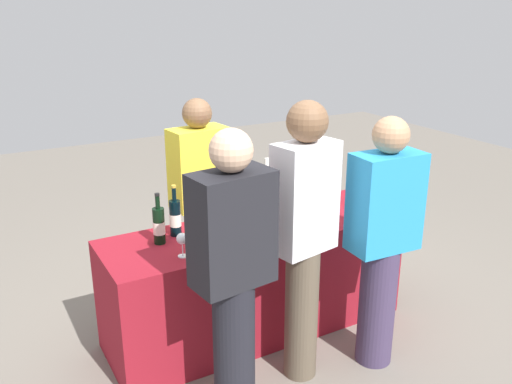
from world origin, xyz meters
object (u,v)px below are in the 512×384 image
object	(u,v)px
guest_0	(233,271)
guest_1	(304,233)
wine_bottle_4	(284,196)
wine_bottle_1	(175,217)
wine_bottle_0	(159,225)
guest_2	(382,238)
ice_bucket	(328,193)
wine_bottle_2	(208,213)
wine_glass_2	(283,219)
wine_bottle_6	(318,194)
wine_bottle_3	(263,200)
wine_bottle_5	(308,196)
wine_glass_0	(182,239)
menu_board	(288,202)
wine_glass_1	(207,235)
server_pouring	(200,197)

from	to	relation	value
guest_0	guest_1	size ratio (longest dim) A/B	0.95
wine_bottle_4	wine_bottle_1	bearing A→B (deg)	-179.68
wine_bottle_0	guest_1	world-z (taller)	guest_1
guest_0	guest_2	bearing A→B (deg)	-8.23
wine_bottle_0	ice_bucket	bearing A→B (deg)	2.51
wine_bottle_2	wine_bottle_4	size ratio (longest dim) A/B	0.86
wine_bottle_1	wine_glass_2	size ratio (longest dim) A/B	2.41
wine_bottle_1	wine_bottle_6	bearing A→B (deg)	-4.56
wine_bottle_3	wine_bottle_5	distance (m)	0.33
wine_bottle_2	wine_bottle_4	xyz separation A→B (m)	(0.59, -0.01, 0.02)
wine_bottle_0	wine_glass_0	xyz separation A→B (m)	(0.05, -0.25, -0.01)
wine_bottle_4	wine_bottle_6	xyz separation A→B (m)	(0.23, -0.09, -0.00)
wine_bottle_0	ice_bucket	distance (m)	1.33
wine_glass_2	guest_1	world-z (taller)	guest_1
wine_bottle_1	menu_board	bearing A→B (deg)	32.45
wine_glass_1	wine_bottle_3	bearing A→B (deg)	28.72
wine_bottle_2	guest_0	xyz separation A→B (m)	(-0.23, -0.82, -0.00)
ice_bucket	server_pouring	world-z (taller)	server_pouring
wine_glass_1	menu_board	size ratio (longest dim) A/B	0.16
wine_bottle_2	wine_bottle_5	xyz separation A→B (m)	(0.74, -0.10, 0.02)
wine_bottle_2	guest_2	bearing A→B (deg)	-47.95
wine_bottle_5	guest_0	bearing A→B (deg)	-143.34
wine_bottle_4	wine_bottle_0	bearing A→B (deg)	-175.71
wine_bottle_5	menu_board	size ratio (longest dim) A/B	0.38
wine_bottle_6	guest_0	xyz separation A→B (m)	(-1.06, -0.72, -0.02)
wine_bottle_5	wine_bottle_1	bearing A→B (deg)	175.05
wine_bottle_4	wine_bottle_6	bearing A→B (deg)	-20.87
wine_bottle_6	menu_board	world-z (taller)	wine_bottle_6
wine_glass_1	guest_2	bearing A→B (deg)	-30.22
wine_bottle_2	wine_glass_0	xyz separation A→B (m)	(-0.31, -0.33, 0.00)
wine_bottle_4	ice_bucket	world-z (taller)	wine_bottle_4
wine_bottle_6	wine_glass_2	xyz separation A→B (m)	(-0.44, -0.23, -0.02)
wine_bottle_2	wine_glass_2	size ratio (longest dim) A/B	2.07
wine_bottle_0	wine_bottle_6	xyz separation A→B (m)	(1.19, -0.02, 0.00)
wine_glass_2	server_pouring	distance (m)	0.77
wine_bottle_3	guest_1	xyz separation A→B (m)	(-0.15, -0.73, 0.05)
wine_bottle_1	wine_bottle_3	world-z (taller)	wine_bottle_1
wine_bottle_1	wine_bottle_4	size ratio (longest dim) A/B	1.00
server_pouring	guest_2	xyz separation A→B (m)	(0.65, -1.24, 0.01)
wine_bottle_2	server_pouring	xyz separation A→B (m)	(0.12, 0.40, -0.04)
server_pouring	wine_bottle_5	bearing A→B (deg)	135.50
wine_glass_0	wine_bottle_1	bearing A→B (deg)	75.53
ice_bucket	wine_glass_0	bearing A→B (deg)	-166.54
wine_bottle_3	wine_glass_0	size ratio (longest dim) A/B	2.22
guest_0	wine_glass_2	bearing A→B (deg)	32.02
menu_board	guest_1	bearing A→B (deg)	-111.38
guest_0	menu_board	distance (m)	2.32
wine_bottle_6	wine_bottle_4	bearing A→B (deg)	159.13
wine_bottle_6	guest_0	world-z (taller)	guest_0
wine_glass_2	guest_1	distance (m)	0.43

